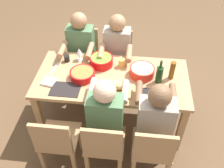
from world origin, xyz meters
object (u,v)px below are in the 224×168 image
Objects in this scene: diner_near_center at (117,52)px; beer_bottle at (172,70)px; serving_bowl_salad at (101,61)px; chair_far_center at (104,145)px; cup_near_right at (67,59)px; cutting_board at (114,88)px; napkin_stack at (49,81)px; serving_bowl_pasta at (142,71)px; wine_bottle at (159,74)px; dining_table at (112,83)px; diner_far_left at (155,121)px; serving_bowl_fruit at (82,74)px; diner_far_center at (106,117)px; chair_near_center at (118,56)px; chair_near_right at (85,54)px; cup_near_center at (122,63)px; bread_loaf at (114,85)px; wine_glass at (79,52)px; chair_far_left at (152,150)px; chair_far_right at (57,141)px; diner_near_right at (81,49)px.

diner_near_center reaches higher than beer_bottle.
diner_near_center is 0.39m from serving_bowl_salad.
cup_near_right is at bearing -59.32° from chair_far_center.
serving_bowl_salad is 0.83m from beer_bottle.
beer_bottle reaches higher than serving_bowl_salad.
napkin_stack is (0.74, -0.03, 0.00)m from cutting_board.
wine_bottle is (-0.19, 0.10, 0.05)m from serving_bowl_pasta.
dining_table is 2.05× the size of chair_far_center.
diner_far_left reaches higher than chair_far_center.
serving_bowl_fruit is (0.33, 0.60, 0.09)m from diner_near_center.
serving_bowl_pasta is 0.70× the size of cutting_board.
diner_far_center is 0.62m from serving_bowl_fruit.
cup_near_right is at bearing 29.28° from diner_near_center.
cup_near_right is (0.58, 0.51, 0.30)m from chair_near_center.
chair_near_right reaches higher than cup_near_center.
serving_bowl_salad is at bearing -50.74° from diner_far_left.
wine_glass is (0.48, -0.48, 0.05)m from bread_loaf.
diner_far_center reaches higher than serving_bowl_pasta.
cup_near_right is (0.63, -0.43, -0.03)m from bread_loaf.
wine_glass is at bearing -17.75° from wine_bottle.
napkin_stack is at bearing 35.11° from serving_bowl_salad.
serving_bowl_fruit is at bearing -57.30° from diner_far_center.
napkin_stack is at bearing 6.68° from wine_bottle.
diner_near_center is 0.67m from cup_near_right.
beer_bottle is (-0.33, 0.01, 0.05)m from serving_bowl_pasta.
chair_near_right is (0.48, 0.00, 0.00)m from chair_near_center.
chair_far_left is 0.88m from serving_bowl_pasta.
chair_far_left reaches higher than serving_bowl_pasta.
diner_far_left is at bearing 102.80° from serving_bowl_pasta.
chair_far_right is (0.48, 0.74, -0.17)m from dining_table.
chair_far_left and chair_near_center have the same top height.
diner_near_right is 15.54× the size of cup_near_right.
diner_far_left reaches higher than cup_near_center.
wine_bottle is 1.32× the size of beer_bottle.
chair_far_right is at bearing 44.89° from serving_bowl_pasta.
cup_near_right is (0.58, -0.98, 0.30)m from chair_far_center.
diner_far_center reaches higher than wine_bottle.
serving_bowl_fruit is 0.41m from bread_loaf.
diner_far_center is 1.41× the size of chair_near_center.
diner_near_center reaches higher than chair_far_center.
wine_bottle is at bearing -159.98° from bread_loaf.
chair_far_center is 1.40m from diner_near_right.
diner_near_center is at bearing -90.00° from chair_far_center.
chair_far_right is 11.01× the size of cup_near_right.
diner_far_left is 4.26× the size of serving_bowl_pasta.
chair_far_left is 1.63m from diner_near_right.
diner_far_left is at bearing 129.26° from serving_bowl_salad.
bread_loaf reaches higher than serving_bowl_salad.
beer_bottle is at bearing -157.57° from cutting_board.
dining_table is at bearing 11.93° from serving_bowl_pasta.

